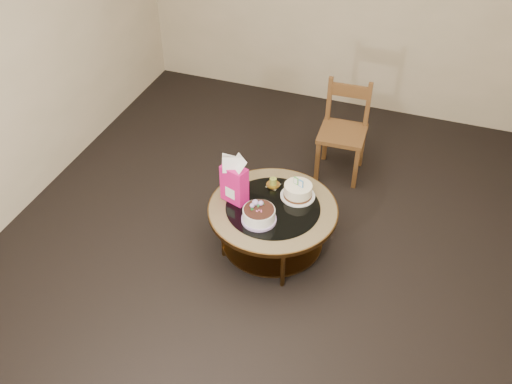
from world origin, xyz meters
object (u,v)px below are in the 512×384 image
(coffee_table, at_px, (273,215))
(dining_chair, at_px, (343,130))
(decorated_cake, at_px, (259,215))
(cream_cake, at_px, (298,191))
(gift_bag, at_px, (234,180))

(coffee_table, xyz_separation_m, dining_chair, (0.27, 1.23, 0.08))
(coffee_table, bearing_deg, dining_chair, 77.54)
(decorated_cake, distance_m, cream_cake, 0.42)
(cream_cake, bearing_deg, decorated_cake, -94.02)
(gift_bag, relative_size, dining_chair, 0.45)
(coffee_table, height_order, gift_bag, gift_bag)
(cream_cake, distance_m, gift_bag, 0.52)
(coffee_table, relative_size, decorated_cake, 3.82)
(gift_bag, bearing_deg, dining_chair, 83.53)
(coffee_table, xyz_separation_m, gift_bag, (-0.31, -0.02, 0.28))
(coffee_table, relative_size, gift_bag, 2.51)
(gift_bag, xyz_separation_m, dining_chair, (0.58, 1.25, -0.20))
(coffee_table, bearing_deg, cream_cake, 52.44)
(decorated_cake, height_order, cream_cake, cream_cake)
(decorated_cake, relative_size, gift_bag, 0.66)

